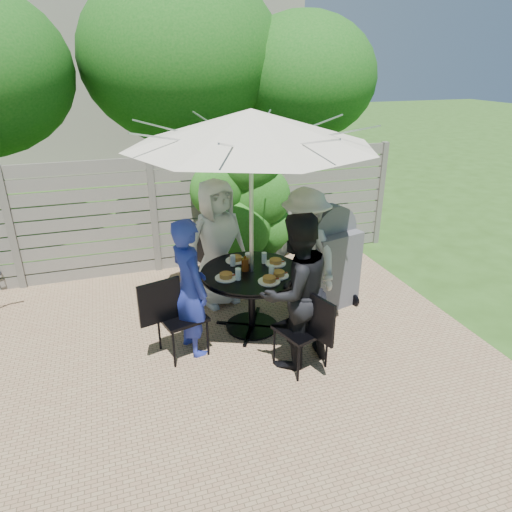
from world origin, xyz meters
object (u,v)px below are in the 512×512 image
object	(u,v)px
glass_right	(264,258)
plate_right	(276,262)
person_left	(190,288)
person_right	(305,252)
umbrella	(251,128)
chair_front	(301,344)
person_front	(295,292)
glass_back	(233,260)
coffee_cup	(248,258)
syrup_jug	(245,265)
chair_back	(214,282)
plate_back	(236,259)
chair_left	(182,331)
plate_front	(269,280)
glass_front	(271,271)
person_back	(217,244)
glass_left	(238,274)
patio_table	(252,289)
plate_extra	(279,274)
plate_left	(226,276)
bbq_grill	(329,261)
chair_right	(311,288)

from	to	relation	value
glass_right	plate_right	bearing A→B (deg)	-29.80
person_left	person_right	world-z (taller)	person_right
umbrella	chair_front	world-z (taller)	umbrella
umbrella	person_front	xyz separation A→B (m)	(0.24, -0.80, -1.61)
glass_back	coffee_cup	bearing A→B (deg)	5.51
person_left	glass_back	distance (m)	0.77
glass_back	syrup_jug	world-z (taller)	syrup_jug
chair_back	plate_back	xyz separation A→B (m)	(0.17, -0.58, 0.57)
chair_front	chair_left	bearing A→B (deg)	43.24
plate_front	glass_back	xyz separation A→B (m)	(-0.28, 0.56, 0.05)
glass_front	glass_right	world-z (taller)	same
person_right	coffee_cup	distance (m)	0.76
chair_back	syrup_jug	bearing A→B (deg)	-6.90
person_back	glass_left	size ratio (longest dim) A/B	12.64
chair_left	chair_front	bearing A→B (deg)	-43.84
plate_front	plate_right	bearing A→B (deg)	61.45
chair_back	glass_right	size ratio (longest dim) A/B	6.25
patio_table	person_left	bearing A→B (deg)	-163.55
person_front	glass_right	size ratio (longest dim) A/B	12.57
plate_extra	plate_right	bearing A→B (deg)	75.49
patio_table	plate_left	size ratio (longest dim) A/B	5.86
person_left	plate_extra	world-z (taller)	person_left
person_back	glass_front	bearing A→B (deg)	-84.50
coffee_cup	bbq_grill	bearing A→B (deg)	2.99
person_right	plate_right	size ratio (longest dim) A/B	6.56
chair_right	plate_front	distance (m)	1.16
glass_right	syrup_jug	distance (m)	0.32
plate_extra	glass_front	bearing A→B (deg)	168.18
person_front	person_right	world-z (taller)	person_front
umbrella	person_back	bearing A→B (deg)	106.45
person_back	plate_back	size ratio (longest dim) A/B	6.81
plate_right	glass_front	distance (m)	0.37
person_left	chair_back	bearing A→B (deg)	-40.68
chair_front	person_right	world-z (taller)	person_right
plate_right	glass_left	xyz separation A→B (m)	(-0.56, -0.28, 0.05)
plate_extra	glass_front	size ratio (longest dim) A/B	1.71
person_left	coffee_cup	world-z (taller)	person_left
patio_table	chair_front	world-z (taller)	chair_front
glass_back	glass_right	distance (m)	0.40
chair_right	chair_front	bearing A→B (deg)	48.94
chair_right	plate_left	distance (m)	1.43
plate_back	person_front	bearing A→B (deg)	-73.55
syrup_jug	bbq_grill	xyz separation A→B (m)	(1.26, 0.27, -0.23)
patio_table	coffee_cup	size ratio (longest dim) A/B	12.70
person_back	chair_left	bearing A→B (deg)	-139.37
patio_table	bbq_grill	xyz separation A→B (m)	(1.19, 0.30, 0.09)
patio_table	chair_left	xyz separation A→B (m)	(-0.93, -0.27, -0.26)
plate_left	plate_extra	size ratio (longest dim) A/B	1.08
plate_left	plate_right	bearing A→B (deg)	16.45
plate_back	bbq_grill	bearing A→B (deg)	-2.02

